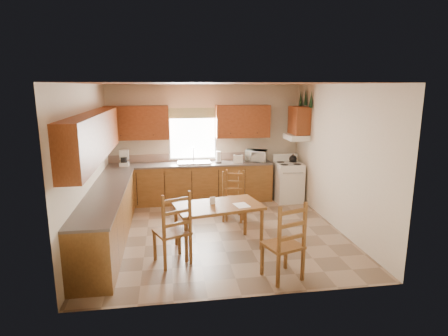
{
  "coord_description": "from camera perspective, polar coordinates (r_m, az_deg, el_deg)",
  "views": [
    {
      "loc": [
        -0.89,
        -6.5,
        2.66
      ],
      "look_at": [
        0.15,
        0.3,
        1.15
      ],
      "focal_mm": 30.0,
      "sensor_mm": 36.0,
      "label": 1
    }
  ],
  "objects": [
    {
      "name": "upper_cab_back_right",
      "position": [
        8.8,
        2.85,
        7.11
      ],
      "size": [
        1.25,
        0.33,
        0.75
      ],
      "primitive_type": "cube",
      "color": "brown",
      "rests_on": "wall_back"
    },
    {
      "name": "backsplash",
      "position": [
        8.91,
        -5.23,
        1.65
      ],
      "size": [
        3.75,
        0.01,
        0.18
      ],
      "primitive_type": "cube",
      "color": "gray",
      "rests_on": "counter_back"
    },
    {
      "name": "window_pane",
      "position": [
        8.81,
        -4.8,
        5.09
      ],
      "size": [
        1.05,
        0.01,
        1.1
      ],
      "primitive_type": "cube",
      "color": "white",
      "rests_on": "wall_back"
    },
    {
      "name": "pine_decal_b",
      "position": [
        8.72,
        12.33,
        10.52
      ],
      "size": [
        0.22,
        0.22,
        0.36
      ],
      "primitive_type": "cone",
      "color": "black",
      "rests_on": "wall_right"
    },
    {
      "name": "upper_cab_back_left",
      "position": [
        8.65,
        -13.11,
        6.72
      ],
      "size": [
        1.41,
        0.33,
        0.75
      ],
      "primitive_type": "cube",
      "color": "brown",
      "rests_on": "wall_back"
    },
    {
      "name": "pine_decal_c",
      "position": [
        9.02,
        11.59,
        10.35
      ],
      "size": [
        0.22,
        0.22,
        0.36
      ],
      "primitive_type": "cone",
      "color": "black",
      "rests_on": "wall_right"
    },
    {
      "name": "ceiling",
      "position": [
        6.56,
        -0.92,
        12.73
      ],
      "size": [
        4.5,
        4.5,
        0.0
      ],
      "primitive_type": "plane",
      "color": "brown",
      "rests_on": "floor"
    },
    {
      "name": "wall_right",
      "position": [
        7.34,
        16.81,
        1.56
      ],
      "size": [
        4.5,
        4.5,
        0.0
      ],
      "primitive_type": "plane",
      "color": "beige",
      "rests_on": "floor"
    },
    {
      "name": "paper_towel",
      "position": [
        8.64,
        -0.88,
        1.68
      ],
      "size": [
        0.15,
        0.15,
        0.27
      ],
      "primitive_type": "cylinder",
      "rotation": [
        0.0,
        0.0,
        0.33
      ],
      "color": "white",
      "rests_on": "counter_back"
    },
    {
      "name": "window_frame",
      "position": [
        8.81,
        -4.8,
        5.1
      ],
      "size": [
        1.13,
        0.02,
        1.18
      ],
      "primitive_type": "cube",
      "color": "silver",
      "rests_on": "wall_back"
    },
    {
      "name": "microwave",
      "position": [
        8.84,
        4.92,
        1.87
      ],
      "size": [
        0.54,
        0.47,
        0.27
      ],
      "primitive_type": "imported",
      "rotation": [
        0.0,
        0.0,
        -0.38
      ],
      "color": "silver",
      "rests_on": "counter_back"
    },
    {
      "name": "floor",
      "position": [
        7.08,
        -0.85,
        -9.69
      ],
      "size": [
        4.5,
        4.5,
        0.0
      ],
      "primitive_type": "plane",
      "color": "#836C53",
      "rests_on": "ground"
    },
    {
      "name": "pine_decal_a",
      "position": [
        8.43,
        13.1,
        10.16
      ],
      "size": [
        0.22,
        0.22,
        0.36
      ],
      "primitive_type": "cone",
      "color": "black",
      "rests_on": "wall_right"
    },
    {
      "name": "wall_left",
      "position": [
        6.77,
        -20.11,
        0.46
      ],
      "size": [
        4.5,
        4.5,
        0.0
      ],
      "primitive_type": "plane",
      "color": "beige",
      "rests_on": "floor"
    },
    {
      "name": "wall_back",
      "position": [
        8.89,
        -2.86,
        3.89
      ],
      "size": [
        4.5,
        4.5,
        0.0
      ],
      "primitive_type": "plane",
      "color": "beige",
      "rests_on": "floor"
    },
    {
      "name": "upper_cab_left",
      "position": [
        6.51,
        -19.26,
        4.59
      ],
      "size": [
        0.33,
        3.6,
        0.75
      ],
      "primitive_type": "cube",
      "color": "brown",
      "rests_on": "wall_left"
    },
    {
      "name": "lower_cab_back",
      "position": [
        8.75,
        -5.04,
        -2.37
      ],
      "size": [
        3.75,
        0.6,
        0.88
      ],
      "primitive_type": "cube",
      "color": "brown",
      "rests_on": "floor"
    },
    {
      "name": "wall_front",
      "position": [
        4.54,
        3.01,
        -4.42
      ],
      "size": [
        4.5,
        4.5,
        0.0
      ],
      "primitive_type": "plane",
      "color": "beige",
      "rests_on": "floor"
    },
    {
      "name": "sink_basin",
      "position": [
        8.64,
        -4.61,
        0.86
      ],
      "size": [
        0.75,
        0.45,
        0.04
      ],
      "primitive_type": "cube",
      "color": "silver",
      "rests_on": "counter_back"
    },
    {
      "name": "counter_back",
      "position": [
        8.65,
        -5.1,
        0.58
      ],
      "size": [
        3.75,
        0.63,
        0.04
      ],
      "primitive_type": "cube",
      "color": "#544A45",
      "rests_on": "lower_cab_back"
    },
    {
      "name": "counter_left",
      "position": [
        6.67,
        -17.54,
        -3.5
      ],
      "size": [
        0.63,
        3.6,
        0.04
      ],
      "primitive_type": "cube",
      "color": "#544A45",
      "rests_on": "lower_cab_left"
    },
    {
      "name": "window_valance",
      "position": [
        8.73,
        -4.85,
        8.33
      ],
      "size": [
        1.19,
        0.01,
        0.24
      ],
      "primitive_type": "cube",
      "color": "#3F5E29",
      "rests_on": "wall_back"
    },
    {
      "name": "chair_near_right",
      "position": [
        5.35,
        8.96,
        -10.81
      ],
      "size": [
        0.59,
        0.58,
        1.13
      ],
      "primitive_type": "cube",
      "rotation": [
        0.0,
        0.0,
        3.47
      ],
      "color": "brown",
      "rests_on": "floor"
    },
    {
      "name": "lower_cab_left",
      "position": [
        6.81,
        -17.29,
        -7.23
      ],
      "size": [
        0.6,
        3.6,
        0.88
      ],
      "primitive_type": "cube",
      "color": "brown",
      "rests_on": "floor"
    },
    {
      "name": "range_hood",
      "position": [
        8.73,
        10.96,
        4.65
      ],
      "size": [
        0.44,
        0.62,
        0.12
      ],
      "primitive_type": "cube",
      "color": "silver",
      "rests_on": "wall_right"
    },
    {
      "name": "dining_table",
      "position": [
        6.32,
        -0.88,
        -8.84
      ],
      "size": [
        1.53,
        1.06,
        0.75
      ],
      "primitive_type": "cube",
      "rotation": [
        0.0,
        0.0,
        0.2
      ],
      "color": "brown",
      "rests_on": "floor"
    },
    {
      "name": "chair_far_left",
      "position": [
        7.63,
        1.36,
        -4.29
      ],
      "size": [
        0.41,
        0.39,
        0.94
      ],
      "primitive_type": "cube",
      "rotation": [
        0.0,
        0.0,
        0.03
      ],
      "color": "brown",
      "rests_on": "floor"
    },
    {
      "name": "toaster",
      "position": [
        8.68,
        2.16,
        1.41
      ],
      "size": [
        0.24,
        0.18,
        0.18
      ],
      "primitive_type": "cube",
      "rotation": [
        0.0,
        0.0,
        -0.2
      ],
      "color": "silver",
      "rests_on": "counter_back"
    },
    {
      "name": "chair_far_right",
      "position": [
        7.54,
        1.48,
        -4.33
      ],
      "size": [
        0.52,
        0.51,
        0.98
      ],
      "primitive_type": "cube",
      "rotation": [
        0.0,
        0.0,
        -0.34
      ],
      "color": "brown",
      "rests_on": "floor"
    },
    {
      "name": "chair_near_left",
      "position": [
        5.78,
        -7.95,
        -8.9
      ],
      "size": [
        0.62,
        0.61,
        1.14
      ],
      "primitive_type": "cube",
      "rotation": [
        0.0,
        0.0,
        3.54
      ],
      "color": "brown",
      "rests_on": "floor"
    },
    {
      "name": "table_paper",
      "position": [
        6.17,
        2.7,
        -5.68
      ],
      "size": [
        0.27,
        0.33,
        0.0
      ],
      "primitive_type": "cube",
      "rotation": [
        0.0,
        0.0,
        0.21
      ],
      "color": "white",
      "rests_on": "dining_table"
    },
    {
      "name": "stove",
      "position": [
        8.9,
        9.73,
        -2.21
      ],
      "size": [
        0.61,
        0.63,
        0.89
      ],
      "primitive_type": "cube",
      "rotation": [
        0.0,
        0.0,
        0.02
      ],
      "color": "silver",
      "rests_on": "floor"
    },
    {
      "name": "coffeemaker",
      "position": [
        8.62,
        -15.01,
        1.59
      ],
      "size": [
        0.27,
        0.3,
        0.38
      ],
      "primitive_type": "cube",
      "rotation": [
        0.0,
        0.0,
        0.18
      ],
      "color": "silver",
      "rests_on": "counter_back"
    },
    {
      "name": "table_card",
      "position": [
        6.2,
        -1.76,
        -5.0
      ],
      "size": [
        0.09,
        0.05,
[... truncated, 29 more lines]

